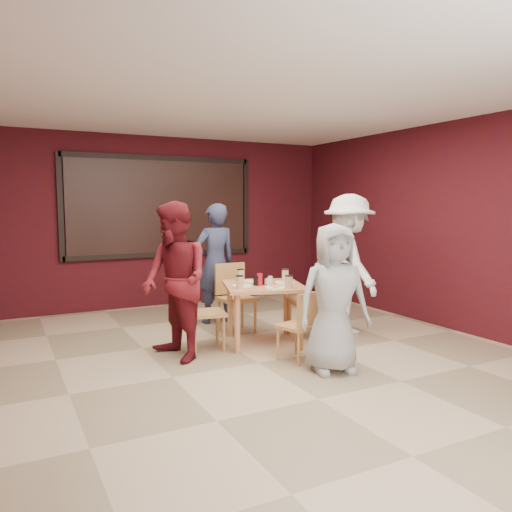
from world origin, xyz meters
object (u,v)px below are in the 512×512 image
chair_right (315,296)px  diner_front (334,298)px  dining_table (263,291)px  chair_back (234,293)px  chair_left (200,308)px  chair_front (302,322)px  diner_back (215,263)px  diner_right (348,264)px  diner_left (175,281)px

chair_right → diner_front: size_ratio=0.64×
dining_table → chair_back: bearing=95.1°
chair_left → diner_front: size_ratio=0.57×
chair_left → chair_back: bearing=39.7°
chair_back → diner_front: diner_front is taller
chair_back → chair_front: bearing=-86.5°
diner_back → chair_right: bearing=117.5°
dining_table → diner_front: diner_front is taller
chair_back → diner_back: bearing=92.9°
dining_table → diner_back: (-0.09, 1.28, 0.21)m
chair_right → diner_right: bearing=5.1°
chair_front → chair_back: size_ratio=0.85×
diner_front → chair_left: bearing=138.5°
diner_front → diner_left: bearing=153.2°
chair_left → diner_front: diner_front is taller
diner_front → dining_table: bearing=110.5°
chair_back → diner_left: diner_left is taller
chair_back → diner_right: 1.56m
chair_left → diner_left: 0.58m
diner_back → diner_right: 1.88m
chair_back → diner_front: 1.96m
diner_back → diner_right: bearing=133.2°
dining_table → diner_left: diner_left is taller
chair_left → diner_left: bearing=-148.7°
diner_left → diner_front: bearing=38.9°
chair_left → chair_front: bearing=-49.1°
chair_right → diner_back: (-0.79, 1.36, 0.31)m
diner_front → diner_right: bearing=61.1°
diner_front → diner_right: (1.11, 1.20, 0.16)m
chair_front → chair_back: (-0.09, 1.53, 0.08)m
chair_back → chair_right: bearing=-45.6°
chair_right → diner_right: (0.56, 0.05, 0.37)m
dining_table → chair_right: size_ratio=1.21×
chair_back → diner_right: bearing=-29.0°
diner_left → diner_back: bearing=132.4°
diner_left → chair_left: bearing=110.9°
chair_front → chair_right: size_ratio=0.80×
chair_left → diner_right: diner_right is taller
chair_front → chair_left: (-0.81, 0.93, 0.05)m
chair_back → dining_table: bearing=-84.9°
chair_back → diner_back: size_ratio=0.53×
chair_right → diner_back: 1.60m
chair_back → diner_front: size_ratio=0.60×
chair_right → diner_left: diner_left is taller
diner_front → diner_left: diner_left is taller
chair_right → chair_left: bearing=172.8°
chair_right → diner_front: (-0.56, -1.15, 0.21)m
chair_back → diner_right: diner_right is taller
chair_right → dining_table: bearing=174.0°
chair_back → diner_right: size_ratio=0.49×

